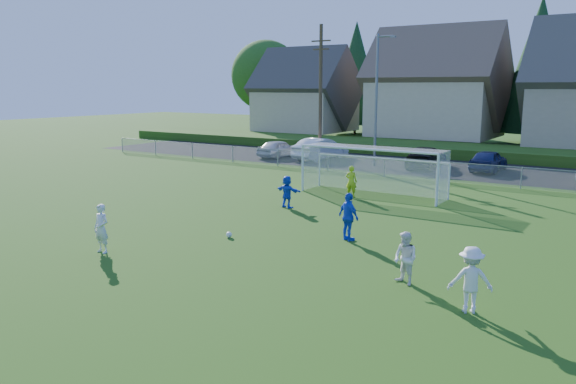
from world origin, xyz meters
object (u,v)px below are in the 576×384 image
soccer_goal (374,163)px  soccer_ball (229,235)px  player_white_b (405,258)px  car_d (426,157)px  car_b (320,149)px  car_a (279,149)px  player_blue_b (287,192)px  player_white_a (101,229)px  player_blue_a (349,217)px  car_e (488,161)px  player_white_c (471,280)px  goalkeeper (351,181)px

soccer_goal → soccer_ball: bearing=-94.9°
player_white_b → car_d: 23.84m
car_b → car_d: car_b is taller
car_a → soccer_goal: (12.84, -10.23, 0.94)m
player_white_b → soccer_ball: bearing=-164.6°
player_blue_b → car_d: player_blue_b is taller
player_white_a → car_b: size_ratio=0.33×
player_white_b → player_blue_b: player_white_b is taller
player_blue_a → car_b: size_ratio=0.35×
player_blue_a → car_d: player_blue_a is taller
car_b → car_d: 8.24m
car_e → car_d: bearing=10.0°
player_white_b → player_white_c: (2.07, -1.03, 0.08)m
player_blue_a → soccer_goal: soccer_goal is taller
soccer_ball → car_b: bearing=111.5°
soccer_goal → goalkeeper: bearing=-118.4°
player_white_c → goalkeeper: player_white_c is taller
soccer_ball → player_white_c: bearing=-13.1°
player_white_c → car_e: bearing=-101.7°
player_white_a → car_b: 25.89m
car_d → car_e: (4.00, 0.63, -0.01)m
player_blue_b → car_b: size_ratio=0.30×
car_b → player_white_c: bearing=135.0°
player_white_a → car_a: size_ratio=0.41×
player_white_a → car_d: bearing=83.5°
car_b → car_d: (8.24, 0.09, -0.10)m
player_white_b → player_blue_a: size_ratio=0.86×
soccer_ball → player_blue_b: 5.70m
car_a → car_b: 3.53m
player_white_a → goalkeeper: 13.42m
player_white_b → player_white_c: size_ratio=0.90×
player_white_b → player_blue_a: (-3.43, 3.22, 0.12)m
player_white_c → car_d: bearing=-92.6°
player_white_c → goalkeeper: 14.72m
goalkeeper → car_b: car_b is taller
goalkeeper → car_b: bearing=-62.5°
player_white_c → player_blue_a: player_blue_a is taller
car_b → car_d: bearing=-171.4°
player_white_a → player_white_c: size_ratio=0.99×
car_b → player_blue_b: bearing=122.9°
player_blue_b → soccer_ball: bearing=109.8°
player_white_c → car_a: size_ratio=0.41×
player_blue_a → car_e: 20.04m
car_a → player_blue_a: bearing=133.3°
player_white_b → car_d: bearing=132.7°
player_white_a → player_blue_b: 9.43m
player_white_c → player_blue_b: 12.99m
car_d → goalkeeper: bearing=85.5°
player_white_b → player_white_c: player_white_c is taller
soccer_ball → car_a: size_ratio=0.05×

